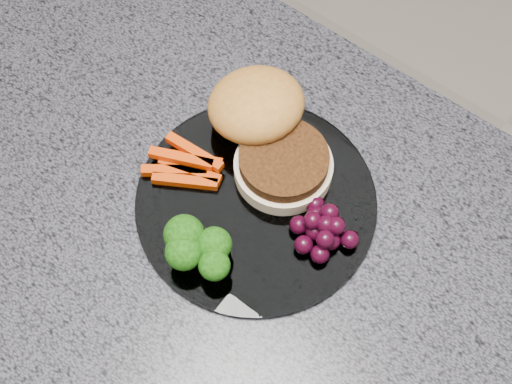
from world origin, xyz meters
TOP-DOWN VIEW (x-y plane):
  - countertop at (0.00, 0.00)m, footprint 1.20×0.60m
  - plate at (-0.11, 0.06)m, footprint 0.26×0.26m
  - burger at (-0.14, 0.12)m, footprint 0.20×0.17m
  - carrot_sticks at (-0.19, 0.04)m, footprint 0.09×0.07m
  - broccoli at (-0.11, -0.03)m, footprint 0.08×0.06m
  - grape_bunch at (-0.03, 0.07)m, footprint 0.07×0.06m

SIDE VIEW (x-z plane):
  - countertop at x=0.00m, z-range 0.86..0.90m
  - plate at x=-0.11m, z-range 0.90..0.91m
  - carrot_sticks at x=-0.19m, z-range 0.90..0.92m
  - grape_bunch at x=-0.03m, z-range 0.90..0.94m
  - burger at x=-0.14m, z-range 0.90..0.96m
  - broccoli at x=-0.11m, z-range 0.91..0.96m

